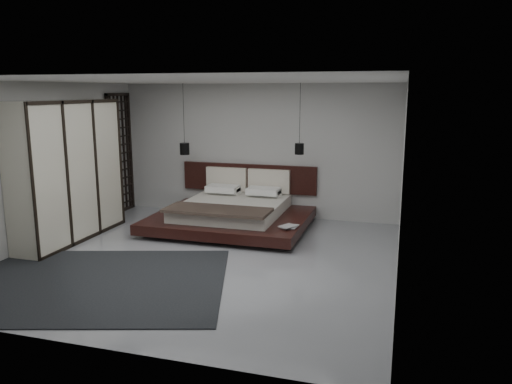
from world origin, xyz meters
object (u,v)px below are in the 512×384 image
(bed, at_px, (233,212))
(wardrobe, at_px, (68,171))
(lattice_screen, at_px, (120,154))
(rug, at_px, (84,283))
(pendant_right, at_px, (299,149))
(pendant_left, at_px, (185,149))

(bed, xyz_separation_m, wardrobe, (-2.53, -1.59, 0.95))
(lattice_screen, relative_size, rug, 0.66)
(bed, distance_m, pendant_right, 1.81)
(rug, bearing_deg, pendant_right, 59.86)
(lattice_screen, xyz_separation_m, pendant_right, (4.00, -0.06, 0.24))
(bed, height_order, rug, bed)
(rug, bearing_deg, wardrobe, 129.67)
(pendant_right, bearing_deg, rug, -120.14)
(pendant_right, relative_size, rug, 0.35)
(rug, bearing_deg, pendant_left, 92.69)
(rug, bearing_deg, lattice_screen, 113.93)
(lattice_screen, bearing_deg, wardrobe, -83.28)
(bed, xyz_separation_m, pendant_left, (-1.22, 0.48, 1.17))
(pendant_left, height_order, pendant_right, same)
(pendant_left, height_order, rug, pendant_left)
(pendant_right, distance_m, wardrobe, 4.30)
(pendant_right, height_order, wardrobe, pendant_right)
(lattice_screen, height_order, pendant_left, pendant_left)
(bed, height_order, pendant_left, pendant_left)
(bed, distance_m, wardrobe, 3.14)
(lattice_screen, relative_size, pendant_left, 1.78)
(lattice_screen, height_order, wardrobe, lattice_screen)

